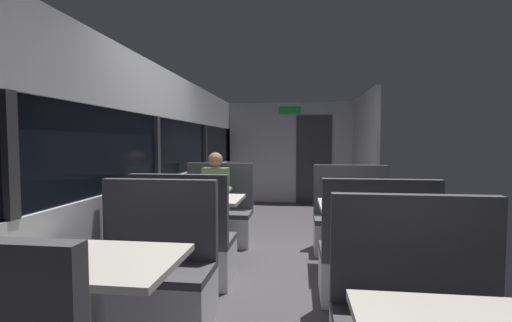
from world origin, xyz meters
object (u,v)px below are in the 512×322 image
object	(u,v)px
dining_table_mid_window	(204,206)
dining_table_rear_aisle	(362,213)
bench_mid_window_facing_entry	(218,219)
bench_near_window_facing_entry	(152,281)
bench_rear_aisle_facing_end	(375,265)
bench_rear_aisle_facing_entry	(352,226)
dining_table_near_window	(100,276)
bench_mid_window_facing_end	(185,250)
seated_passenger	(216,205)

from	to	relation	value
dining_table_mid_window	dining_table_rear_aisle	size ratio (longest dim) A/B	1.00
bench_mid_window_facing_entry	bench_near_window_facing_entry	bearing A→B (deg)	-90.00
dining_table_rear_aisle	bench_rear_aisle_facing_end	bearing A→B (deg)	-90.00
bench_near_window_facing_entry	dining_table_rear_aisle	bearing A→B (deg)	35.52
dining_table_rear_aisle	bench_rear_aisle_facing_entry	distance (m)	0.77
bench_rear_aisle_facing_end	dining_table_near_window	bearing A→B (deg)	-144.48
bench_mid_window_facing_end	dining_table_rear_aisle	xyz separation A→B (m)	(1.79, 0.50, 0.31)
seated_passenger	bench_near_window_facing_entry	bearing A→B (deg)	-90.00
dining_table_near_window	bench_near_window_facing_entry	size ratio (longest dim) A/B	0.82
bench_rear_aisle_facing_end	bench_rear_aisle_facing_entry	bearing A→B (deg)	90.00
dining_table_rear_aisle	bench_rear_aisle_facing_end	size ratio (longest dim) A/B	0.82
dining_table_rear_aisle	dining_table_near_window	bearing A→B (deg)	-132.16
bench_near_window_facing_entry	bench_rear_aisle_facing_entry	distance (m)	2.67
dining_table_rear_aisle	dining_table_mid_window	bearing A→B (deg)	173.62
bench_rear_aisle_facing_end	seated_passenger	bearing A→B (deg)	139.54
dining_table_near_window	dining_table_rear_aisle	world-z (taller)	same
bench_mid_window_facing_end	bench_rear_aisle_facing_end	xyz separation A→B (m)	(1.79, -0.20, 0.00)
dining_table_mid_window	bench_rear_aisle_facing_end	world-z (taller)	bench_rear_aisle_facing_end
bench_near_window_facing_entry	bench_mid_window_facing_entry	bearing A→B (deg)	90.00
dining_table_mid_window	bench_mid_window_facing_entry	world-z (taller)	bench_mid_window_facing_entry
dining_table_rear_aisle	bench_rear_aisle_facing_entry	size ratio (longest dim) A/B	0.82
bench_near_window_facing_entry	seated_passenger	size ratio (longest dim) A/B	0.87
dining_table_mid_window	dining_table_rear_aisle	xyz separation A→B (m)	(1.79, -0.20, 0.00)
bench_mid_window_facing_end	bench_rear_aisle_facing_end	bearing A→B (deg)	-6.38
dining_table_mid_window	bench_mid_window_facing_entry	distance (m)	0.77
bench_mid_window_facing_entry	bench_rear_aisle_facing_entry	size ratio (longest dim) A/B	1.00
bench_near_window_facing_entry	bench_mid_window_facing_entry	distance (m)	2.18
dining_table_mid_window	seated_passenger	distance (m)	0.64
dining_table_near_window	bench_rear_aisle_facing_entry	world-z (taller)	bench_rear_aisle_facing_entry
dining_table_near_window	bench_mid_window_facing_entry	world-z (taller)	bench_mid_window_facing_entry
bench_mid_window_facing_end	seated_passenger	size ratio (longest dim) A/B	0.87
dining_table_near_window	seated_passenger	bearing A→B (deg)	90.00
dining_table_mid_window	bench_rear_aisle_facing_entry	size ratio (longest dim) A/B	0.82
dining_table_mid_window	bench_mid_window_facing_end	world-z (taller)	bench_mid_window_facing_end
dining_table_near_window	dining_table_mid_window	distance (m)	2.18
dining_table_near_window	bench_rear_aisle_facing_entry	xyz separation A→B (m)	(1.79, 2.68, -0.31)
bench_mid_window_facing_end	bench_rear_aisle_facing_entry	size ratio (longest dim) A/B	1.00
bench_rear_aisle_facing_entry	bench_rear_aisle_facing_end	bearing A→B (deg)	-90.00
bench_mid_window_facing_end	bench_rear_aisle_facing_entry	xyz separation A→B (m)	(1.79, 1.20, 0.00)
bench_mid_window_facing_entry	dining_table_mid_window	bearing A→B (deg)	-90.00
dining_table_rear_aisle	seated_passenger	xyz separation A→B (m)	(-1.79, 0.83, -0.10)
bench_rear_aisle_facing_end	seated_passenger	xyz separation A→B (m)	(-1.79, 1.53, 0.21)
dining_table_rear_aisle	bench_rear_aisle_facing_end	xyz separation A→B (m)	(0.00, -0.70, -0.31)
bench_mid_window_facing_end	seated_passenger	xyz separation A→B (m)	(0.00, 1.33, 0.21)
dining_table_near_window	bench_rear_aisle_facing_entry	size ratio (longest dim) A/B	0.82
dining_table_rear_aisle	bench_rear_aisle_facing_entry	world-z (taller)	bench_rear_aisle_facing_entry
bench_rear_aisle_facing_end	bench_near_window_facing_entry	bearing A→B (deg)	-162.10
bench_mid_window_facing_end	bench_rear_aisle_facing_end	world-z (taller)	same
seated_passenger	dining_table_rear_aisle	bearing A→B (deg)	-24.80
dining_table_near_window	bench_near_window_facing_entry	distance (m)	0.77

